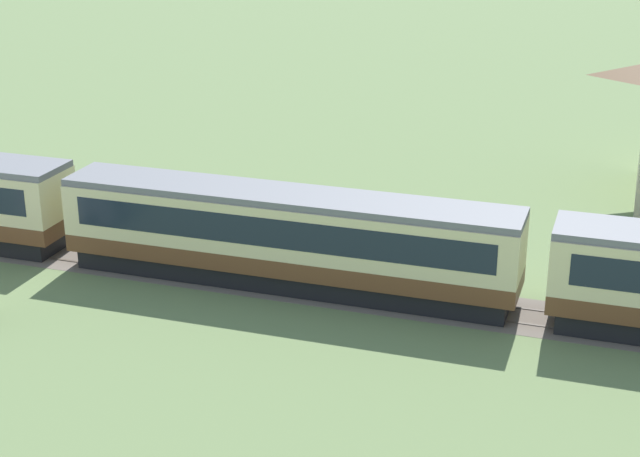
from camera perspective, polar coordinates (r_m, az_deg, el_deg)
passenger_train at (r=42.49m, az=-1.62°, el=-0.38°), size 106.46×3.09×4.29m
railway_track at (r=43.36m, az=-1.45°, el=-3.32°), size 162.32×3.60×0.04m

